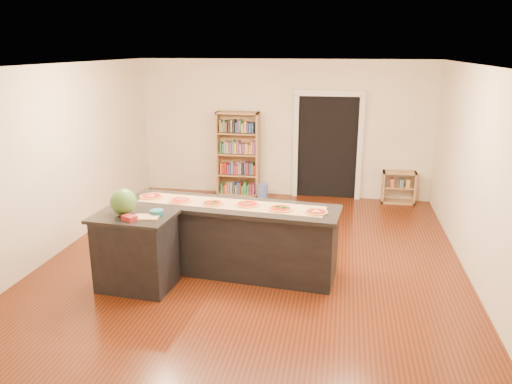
% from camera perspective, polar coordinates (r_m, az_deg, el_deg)
% --- Properties ---
extents(room, '(6.00, 7.00, 2.80)m').
position_cam_1_polar(room, '(6.96, -0.29, 2.70)').
color(room, '#F0E6CA').
rests_on(room, ground).
extents(doorway, '(1.40, 0.09, 2.21)m').
position_cam_1_polar(doorway, '(10.29, 8.19, 5.87)').
color(doorway, black).
rests_on(doorway, room).
extents(kitchen_island, '(2.96, 0.80, 0.98)m').
position_cam_1_polar(kitchen_island, '(6.93, -2.95, -5.27)').
color(kitchen_island, black).
rests_on(kitchen_island, ground).
extents(side_counter, '(1.01, 0.74, 1.00)m').
position_cam_1_polar(side_counter, '(6.65, -13.58, -6.58)').
color(side_counter, black).
rests_on(side_counter, ground).
extents(bookshelf, '(0.88, 0.31, 1.76)m').
position_cam_1_polar(bookshelf, '(10.41, -2.08, 4.33)').
color(bookshelf, tan).
rests_on(bookshelf, ground).
extents(low_shelf, '(0.65, 0.28, 0.65)m').
position_cam_1_polar(low_shelf, '(10.39, 15.98, 0.53)').
color(low_shelf, tan).
rests_on(low_shelf, ground).
extents(waste_bin, '(0.22, 0.22, 0.33)m').
position_cam_1_polar(waste_bin, '(10.26, 0.77, 0.03)').
color(waste_bin, '#5268B8').
rests_on(waste_bin, ground).
extents(kraft_paper, '(2.61, 0.70, 0.00)m').
position_cam_1_polar(kraft_paper, '(6.78, -2.97, -1.39)').
color(kraft_paper, '#A67B55').
rests_on(kraft_paper, kitchen_island).
extents(watermelon, '(0.33, 0.33, 0.33)m').
position_cam_1_polar(watermelon, '(6.48, -14.90, -1.08)').
color(watermelon, '#144214').
rests_on(watermelon, side_counter).
extents(cutting_board, '(0.34, 0.25, 0.02)m').
position_cam_1_polar(cutting_board, '(6.32, -12.44, -2.83)').
color(cutting_board, tan).
rests_on(cutting_board, side_counter).
extents(package_red, '(0.21, 0.18, 0.06)m').
position_cam_1_polar(package_red, '(6.28, -14.27, -2.89)').
color(package_red, maroon).
rests_on(package_red, side_counter).
extents(package_teal, '(0.17, 0.17, 0.06)m').
position_cam_1_polar(package_teal, '(6.40, -11.27, -2.31)').
color(package_teal, '#195966').
rests_on(package_teal, side_counter).
extents(pizza_a, '(0.31, 0.31, 0.02)m').
position_cam_1_polar(pizza_a, '(7.23, -11.87, -0.49)').
color(pizza_a, '#B48845').
rests_on(pizza_a, kitchen_island).
extents(pizza_b, '(0.33, 0.33, 0.02)m').
position_cam_1_polar(pizza_b, '(6.97, -8.68, -0.96)').
color(pizza_b, '#B48845').
rests_on(pizza_b, kitchen_island).
extents(pizza_c, '(0.29, 0.29, 0.02)m').
position_cam_1_polar(pizza_c, '(6.80, -5.02, -1.28)').
color(pizza_c, '#B48845').
rests_on(pizza_c, kitchen_island).
extents(pizza_d, '(0.33, 0.33, 0.02)m').
position_cam_1_polar(pizza_d, '(6.73, -0.99, -1.40)').
color(pizza_d, '#B48845').
rests_on(pizza_d, kitchen_island).
extents(pizza_e, '(0.33, 0.33, 0.02)m').
position_cam_1_polar(pizza_e, '(6.55, 2.81, -1.92)').
color(pizza_e, '#B48845').
rests_on(pizza_e, kitchen_island).
extents(pizza_f, '(0.29, 0.29, 0.02)m').
position_cam_1_polar(pizza_f, '(6.47, 6.90, -2.27)').
color(pizza_f, '#B48845').
rests_on(pizza_f, kitchen_island).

